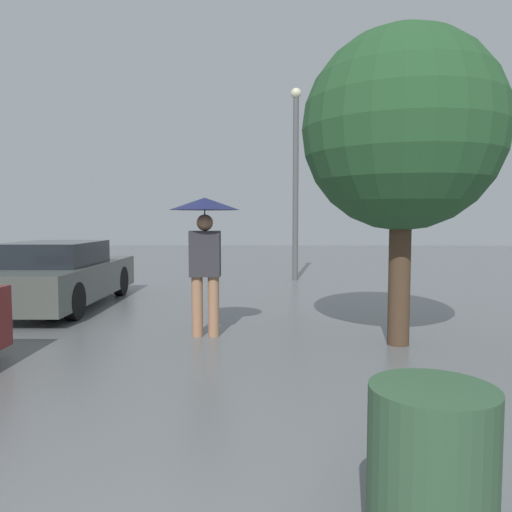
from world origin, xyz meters
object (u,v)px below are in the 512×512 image
at_px(pedestrian, 205,232).
at_px(street_lamp, 296,174).
at_px(tree, 402,131).
at_px(parked_car_farthest, 59,276).
at_px(trash_bin, 431,484).

distance_m(pedestrian, street_lamp, 6.79).
bearing_deg(pedestrian, tree, -9.76).
bearing_deg(parked_car_farthest, street_lamp, 41.21).
relative_size(tree, trash_bin, 4.55).
xyz_separation_m(pedestrian, tree, (2.53, -0.43, 1.27)).
bearing_deg(tree, pedestrian, 170.24).
distance_m(parked_car_farthest, tree, 6.53).
height_order(tree, trash_bin, tree).
bearing_deg(parked_car_farthest, pedestrian, -38.58).
distance_m(parked_car_farthest, trash_bin, 8.32).
bearing_deg(street_lamp, parked_car_farthest, -138.79).
bearing_deg(tree, trash_bin, -103.54).
height_order(tree, street_lamp, street_lamp).
distance_m(street_lamp, trash_bin, 11.32).
height_order(pedestrian, tree, tree).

